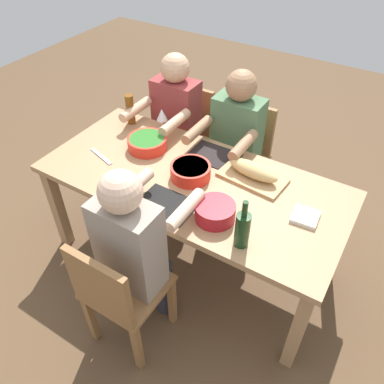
# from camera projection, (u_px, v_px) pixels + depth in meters

# --- Properties ---
(ground_plane) EXTENTS (8.00, 8.00, 0.00)m
(ground_plane) POSITION_uv_depth(u_px,v_px,m) (192.00, 256.00, 2.84)
(ground_plane) COLOR brown
(dining_table) EXTENTS (1.89, 0.87, 0.74)m
(dining_table) POSITION_uv_depth(u_px,v_px,m) (192.00, 189.00, 2.41)
(dining_table) COLOR #A87F56
(dining_table) RESTS_ON ground_plane
(chair_near_center) EXTENTS (0.40, 0.40, 0.85)m
(chair_near_center) POSITION_uv_depth(u_px,v_px,m) (117.00, 293.00, 2.04)
(chair_near_center) COLOR olive
(chair_near_center) RESTS_ON ground_plane
(diner_near_center) EXTENTS (0.41, 0.53, 1.20)m
(diner_near_center) POSITION_uv_depth(u_px,v_px,m) (135.00, 244.00, 2.01)
(diner_near_center) COLOR #2D2D38
(diner_near_center) RESTS_ON ground_plane
(chair_far_left) EXTENTS (0.40, 0.40, 0.85)m
(chair_far_left) POSITION_uv_depth(u_px,v_px,m) (187.00, 132.00, 3.21)
(chair_far_left) COLOR olive
(chair_far_left) RESTS_ON ground_plane
(diner_far_left) EXTENTS (0.41, 0.53, 1.20)m
(diner_far_left) POSITION_uv_depth(u_px,v_px,m) (174.00, 120.00, 2.95)
(diner_far_left) COLOR #2D2D38
(diner_far_left) RESTS_ON ground_plane
(chair_far_center) EXTENTS (0.40, 0.40, 0.85)m
(chair_far_center) POSITION_uv_depth(u_px,v_px,m) (243.00, 151.00, 3.00)
(chair_far_center) COLOR olive
(chair_far_center) RESTS_ON ground_plane
(diner_far_center) EXTENTS (0.41, 0.53, 1.20)m
(diner_far_center) POSITION_uv_depth(u_px,v_px,m) (234.00, 140.00, 2.74)
(diner_far_center) COLOR #2D2D38
(diner_far_center) RESTS_ON ground_plane
(serving_bowl_greens) EXTENTS (0.26, 0.26, 0.08)m
(serving_bowl_greens) POSITION_uv_depth(u_px,v_px,m) (147.00, 142.00, 2.56)
(serving_bowl_greens) COLOR red
(serving_bowl_greens) RESTS_ON dining_table
(serving_bowl_salad) EXTENTS (0.25, 0.25, 0.08)m
(serving_bowl_salad) POSITION_uv_depth(u_px,v_px,m) (190.00, 171.00, 2.33)
(serving_bowl_salad) COLOR red
(serving_bowl_salad) RESTS_ON dining_table
(serving_bowl_pasta) EXTENTS (0.22, 0.22, 0.09)m
(serving_bowl_pasta) POSITION_uv_depth(u_px,v_px,m) (215.00, 211.00, 2.06)
(serving_bowl_pasta) COLOR #B21923
(serving_bowl_pasta) RESTS_ON dining_table
(cutting_board) EXTENTS (0.42, 0.25, 0.02)m
(cutting_board) POSITION_uv_depth(u_px,v_px,m) (253.00, 177.00, 2.34)
(cutting_board) COLOR tan
(cutting_board) RESTS_ON dining_table
(bread_loaf) EXTENTS (0.33, 0.14, 0.09)m
(bread_loaf) POSITION_uv_depth(u_px,v_px,m) (253.00, 170.00, 2.31)
(bread_loaf) COLOR tan
(bread_loaf) RESTS_ON cutting_board
(wine_bottle) EXTENTS (0.08, 0.08, 0.29)m
(wine_bottle) POSITION_uv_depth(u_px,v_px,m) (242.00, 229.00, 1.89)
(wine_bottle) COLOR #193819
(wine_bottle) RESTS_ON dining_table
(beer_bottle) EXTENTS (0.06, 0.06, 0.22)m
(beer_bottle) POSITION_uv_depth(u_px,v_px,m) (130.00, 109.00, 2.76)
(beer_bottle) COLOR brown
(beer_bottle) RESTS_ON dining_table
(wine_glass) EXTENTS (0.08, 0.08, 0.17)m
(wine_glass) POSITION_uv_depth(u_px,v_px,m) (162.00, 116.00, 2.69)
(wine_glass) COLOR silver
(wine_glass) RESTS_ON dining_table
(placemat_near_center) EXTENTS (0.32, 0.23, 0.01)m
(placemat_near_center) POSITION_uv_depth(u_px,v_px,m) (167.00, 204.00, 2.17)
(placemat_near_center) COLOR black
(placemat_near_center) RESTS_ON dining_table
(placemat_far_center) EXTENTS (0.32, 0.23, 0.01)m
(placemat_far_center) POSITION_uv_depth(u_px,v_px,m) (214.00, 155.00, 2.52)
(placemat_far_center) COLOR black
(placemat_far_center) RESTS_ON dining_table
(carving_knife) EXTENTS (0.23, 0.09, 0.01)m
(carving_knife) POSITION_uv_depth(u_px,v_px,m) (101.00, 156.00, 2.51)
(carving_knife) COLOR silver
(carving_knife) RESTS_ON dining_table
(napkin_stack) EXTENTS (0.15, 0.15, 0.02)m
(napkin_stack) POSITION_uv_depth(u_px,v_px,m) (305.00, 217.00, 2.09)
(napkin_stack) COLOR white
(napkin_stack) RESTS_ON dining_table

